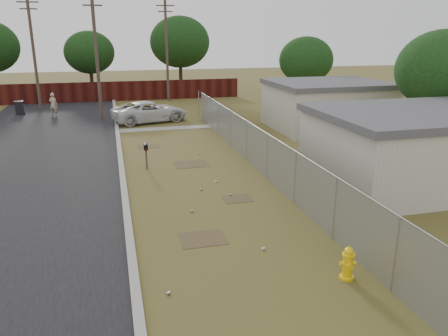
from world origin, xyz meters
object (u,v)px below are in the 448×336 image
object	(u,v)px
mailbox	(146,149)
trash_bin	(19,108)
fire_hydrant	(348,264)
pickup_truck	(150,112)
pedestrian	(53,104)

from	to	relation	value
mailbox	trash_bin	bearing A→B (deg)	116.42
fire_hydrant	pickup_truck	world-z (taller)	pickup_truck
pickup_truck	pedestrian	xyz separation A→B (m)	(-6.92, 4.29, 0.13)
fire_hydrant	pedestrian	world-z (taller)	pedestrian
mailbox	pedestrian	xyz separation A→B (m)	(-5.70, 15.64, -0.10)
fire_hydrant	mailbox	world-z (taller)	mailbox
pedestrian	trash_bin	xyz separation A→B (m)	(-2.64, 1.14, -0.33)
pedestrian	fire_hydrant	bearing A→B (deg)	132.34
pickup_truck	trash_bin	xyz separation A→B (m)	(-9.56, 5.44, -0.20)
fire_hydrant	trash_bin	size ratio (longest dim) A/B	0.88
mailbox	trash_bin	world-z (taller)	mailbox
mailbox	pedestrian	distance (m)	16.65
mailbox	pickup_truck	bearing A→B (deg)	83.85
pickup_truck	fire_hydrant	bearing A→B (deg)	172.28
fire_hydrant	trash_bin	xyz separation A→B (m)	(-12.54, 27.75, 0.10)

